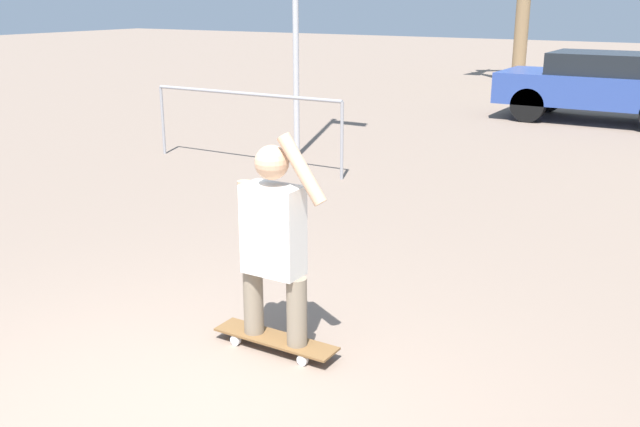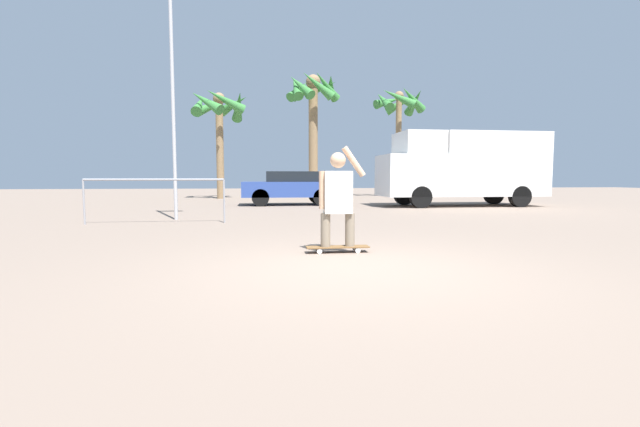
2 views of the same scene
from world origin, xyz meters
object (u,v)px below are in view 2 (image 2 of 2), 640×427
palm_tree_center_background (313,100)px  flagpole (175,75)px  palm_tree_near_van (400,108)px  palm_tree_far_left (219,111)px  camper_van (463,166)px  parked_car_blue (291,187)px  skateboard (338,247)px  person_skateboarder (338,195)px

palm_tree_center_background → flagpole: bearing=-112.3°
palm_tree_near_van → palm_tree_far_left: 10.13m
camper_van → palm_tree_far_left: size_ratio=1.11×
palm_tree_far_left → palm_tree_center_background: bearing=6.0°
parked_car_blue → camper_van: bearing=-13.1°
camper_van → flagpole: size_ratio=0.96×
palm_tree_far_left → skateboard: bearing=-79.3°
person_skateboarder → palm_tree_center_background: (1.73, 17.51, 4.49)m
camper_van → parked_car_blue: (-6.61, 1.53, -0.81)m
skateboard → palm_tree_center_background: bearing=84.4°
parked_car_blue → palm_tree_far_left: 7.70m
palm_tree_center_background → flagpole: 13.20m
palm_tree_center_background → palm_tree_far_left: 5.03m
parked_car_blue → flagpole: bearing=-119.8°
camper_van → parked_car_blue: bearing=166.9°
camper_van → palm_tree_center_background: (-4.95, 7.86, 3.80)m
palm_tree_center_background → person_skateboarder: bearing=-95.6°
skateboard → camper_van: 11.83m
parked_car_blue → palm_tree_near_van: size_ratio=0.61×
person_skateboarder → palm_tree_near_van: 19.79m
person_skateboarder → palm_tree_near_van: (6.84, 18.07, 4.28)m
camper_van → palm_tree_far_left: bearing=143.4°
skateboard → palm_tree_near_van: size_ratio=0.15×
person_skateboarder → flagpole: (-3.25, 5.40, 2.84)m
camper_van → palm_tree_center_background: palm_tree_center_background is taller
skateboard → parked_car_blue: 11.21m
palm_tree_near_van → person_skateboarder: bearing=-110.7°
parked_car_blue → palm_tree_center_background: palm_tree_center_background is taller
camper_van → palm_tree_far_left: palm_tree_far_left is taller
flagpole → palm_tree_far_left: bearing=89.8°
palm_tree_center_background → palm_tree_near_van: bearing=6.2°
person_skateboarder → flagpole: bearing=121.0°
skateboard → palm_tree_near_van: (6.84, 18.07, 5.05)m
camper_van → parked_car_blue: camper_van is taller
camper_van → palm_tree_far_left: (-9.89, 7.35, 3.02)m
palm_tree_center_background → flagpole: size_ratio=1.04×
skateboard → person_skateboarder: person_skateboarder is taller
parked_car_blue → palm_tree_far_left: size_ratio=0.68×
palm_tree_center_background → palm_tree_far_left: bearing=-174.0°
parked_car_blue → palm_tree_center_background: 8.00m
palm_tree_near_van → palm_tree_far_left: bearing=-173.9°
camper_van → palm_tree_near_van: 9.15m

